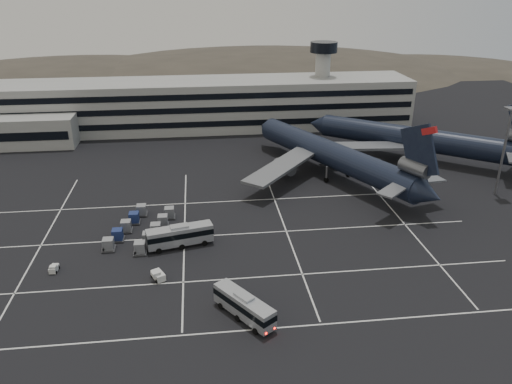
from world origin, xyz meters
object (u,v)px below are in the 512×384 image
Objects in this scene: trijet_main at (334,155)px; bus_near at (244,305)px; uld_cluster at (141,228)px; bus_far at (180,235)px; tug_a at (54,269)px.

trijet_main is 53.74m from bus_near.
trijet_main is 5.57× the size of bus_near.
trijet_main is at bearing 28.26° from uld_cluster.
uld_cluster is at bearing 86.17° from bus_near.
bus_near is 22.06m from bus_far.
bus_far is at bearing -167.02° from trijet_main.
uld_cluster is (12.16, 11.25, 0.46)m from tug_a.
tug_a is at bearing 117.20° from bus_near.
uld_cluster is at bearing 47.72° from tug_a.
uld_cluster reaches higher than tug_a.
trijet_main is at bearing 27.37° from bus_near.
bus_near is at bearing -58.63° from uld_cluster.
bus_far reaches higher than bus_near.
uld_cluster is at bearing -178.02° from trijet_main.
trijet_main is 43.35m from bus_far.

